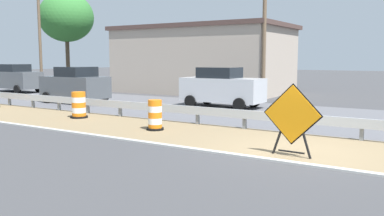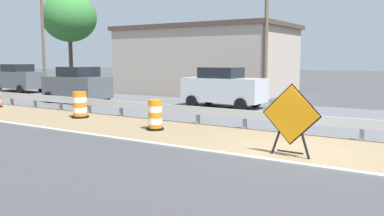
{
  "view_description": "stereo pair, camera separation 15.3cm",
  "coord_description": "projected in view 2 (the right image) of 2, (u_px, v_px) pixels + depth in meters",
  "views": [
    {
      "loc": [
        -10.97,
        -3.48,
        2.59
      ],
      "look_at": [
        1.27,
        4.22,
        0.83
      ],
      "focal_mm": 38.37,
      "sensor_mm": 36.0,
      "label": 1
    },
    {
      "loc": [
        -10.89,
        -3.61,
        2.59
      ],
      "look_at": [
        1.27,
        4.22,
        0.83
      ],
      "focal_mm": 38.37,
      "sensor_mm": 36.0,
      "label": 2
    }
  ],
  "objects": [
    {
      "name": "car_mid_far_lane",
      "position": [
        19.0,
        78.0,
        31.54
      ],
      "size": [
        2.14,
        4.53,
        2.14
      ],
      "rotation": [
        0.0,
        0.0,
        -1.61
      ],
      "color": "#4C5156",
      "rests_on": "ground"
    },
    {
      "name": "car_trailing_far_lane",
      "position": [
        77.0,
        85.0,
        23.82
      ],
      "size": [
        2.21,
        4.11,
        2.1
      ],
      "rotation": [
        0.0,
        0.0,
        1.54
      ],
      "color": "#4C5156",
      "rests_on": "ground"
    },
    {
      "name": "traffic_barrel_close",
      "position": [
        80.0,
        106.0,
        17.88
      ],
      "size": [
        0.75,
        0.75,
        1.14
      ],
      "color": "orange",
      "rests_on": "ground"
    },
    {
      "name": "median_dirt_strip",
      "position": [
        305.0,
        147.0,
        12.03
      ],
      "size": [
        4.05,
        120.0,
        0.01
      ],
      "primitive_type": "cube",
      "color": "#7F6B4C",
      "rests_on": "ground"
    },
    {
      "name": "roadside_shop_near",
      "position": [
        205.0,
        59.0,
        31.14
      ],
      "size": [
        7.45,
        12.9,
        4.98
      ],
      "color": "#AD9E8E",
      "rests_on": "ground"
    },
    {
      "name": "tree_roadside",
      "position": [
        69.0,
        18.0,
        37.5
      ],
      "size": [
        4.94,
        4.94,
        8.52
      ],
      "color": "#4C3D2D",
      "rests_on": "ground"
    },
    {
      "name": "guardrail_median",
      "position": [
        270.0,
        117.0,
        14.43
      ],
      "size": [
        0.18,
        52.7,
        0.71
      ],
      "color": "#ADB2B7",
      "rests_on": "ground"
    },
    {
      "name": "utility_pole_mid",
      "position": [
        43.0,
        37.0,
        34.64
      ],
      "size": [
        0.24,
        1.8,
        8.49
      ],
      "color": "brown",
      "rests_on": "ground"
    },
    {
      "name": "utility_pole_near",
      "position": [
        266.0,
        21.0,
        24.44
      ],
      "size": [
        0.24,
        1.8,
        9.22
      ],
      "color": "brown",
      "rests_on": "ground"
    },
    {
      "name": "ground_plane",
      "position": [
        295.0,
        152.0,
        11.34
      ],
      "size": [
        160.0,
        160.0,
        0.0
      ],
      "primitive_type": "plane",
      "color": "#3D3D3F"
    },
    {
      "name": "traffic_barrel_nearest",
      "position": [
        155.0,
        116.0,
        14.83
      ],
      "size": [
        0.63,
        0.63,
        1.1
      ],
      "color": "orange",
      "rests_on": "ground"
    },
    {
      "name": "warning_sign_diamond",
      "position": [
        291.0,
        117.0,
        10.73
      ],
      "size": [
        0.13,
        1.63,
        1.95
      ],
      "rotation": [
        0.0,
        0.0,
        3.09
      ],
      "color": "black",
      "rests_on": "ground"
    },
    {
      "name": "car_trailing_near_lane",
      "position": [
        223.0,
        87.0,
        21.65
      ],
      "size": [
        2.05,
        4.33,
        2.11
      ],
      "rotation": [
        0.0,
        0.0,
        -1.56
      ],
      "color": "silver",
      "rests_on": "ground"
    },
    {
      "name": "far_lane_asphalt",
      "position": [
        351.0,
        120.0,
        17.25
      ],
      "size": [
        8.47,
        120.0,
        0.0
      ],
      "primitive_type": "cube",
      "color": "#56565B",
      "rests_on": "ground"
    },
    {
      "name": "curb_near_edge",
      "position": [
        278.0,
        162.0,
        10.25
      ],
      "size": [
        0.2,
        120.0,
        0.11
      ],
      "primitive_type": "cube",
      "color": "#ADADA8",
      "rests_on": "ground"
    }
  ]
}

